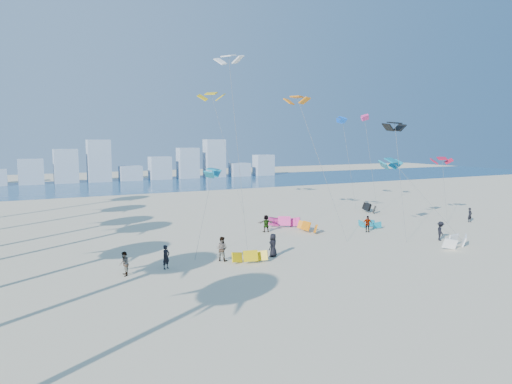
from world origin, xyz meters
name	(u,v)px	position (x,y,z in m)	size (l,w,h in m)	color
ground	(352,322)	(0.00, 0.00, 0.00)	(220.00, 220.00, 0.00)	beige
ocean	(101,186)	(0.00, 72.00, 0.01)	(220.00, 220.00, 0.00)	navy
kitesurfer_near	(166,257)	(-5.19, 13.23, 0.81)	(0.59, 0.39, 1.62)	black
kitesurfer_mid	(222,249)	(-1.03, 13.48, 0.88)	(0.86, 0.67, 1.76)	gray
kitesurfers_far	(322,233)	(8.92, 15.35, 0.81)	(36.87, 11.11, 1.72)	black
grounded_kites	(342,226)	(13.39, 18.49, 0.47)	(25.08, 19.99, 1.00)	gold
flying_kites	(312,118)	(13.28, 23.59, 10.77)	(31.51, 29.30, 16.18)	#0D7F9F
distant_skyline	(85,167)	(-1.19, 82.00, 3.09)	(85.00, 3.00, 8.40)	#9EADBF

